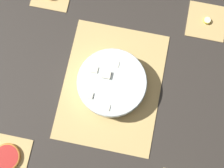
{
  "coord_description": "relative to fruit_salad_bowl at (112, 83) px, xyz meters",
  "views": [
    {
      "loc": [
        0.24,
        0.05,
        1.11
      ],
      "look_at": [
        0.0,
        0.0,
        0.03
      ],
      "focal_mm": 50.0,
      "sensor_mm": 36.0,
      "label": 1
    }
  ],
  "objects": [
    {
      "name": "bamboo_mat_center",
      "position": [
        0.0,
        0.0,
        -0.04
      ],
      "size": [
        0.46,
        0.35,
        0.01
      ],
      "color": "tan",
      "rests_on": "ground_plane"
    },
    {
      "name": "grapefruit_slice",
      "position": [
        0.32,
        -0.3,
        -0.03
      ],
      "size": [
        0.09,
        0.09,
        0.01
      ],
      "color": "#B2231E",
      "rests_on": "coaster_mat_near_right"
    },
    {
      "name": "coaster_mat_near_right",
      "position": [
        0.32,
        -0.3,
        -0.04
      ],
      "size": [
        0.15,
        0.15,
        0.01
      ],
      "color": "tan",
      "rests_on": "ground_plane"
    },
    {
      "name": "banana_coin_single",
      "position": [
        -0.32,
        0.3,
        -0.03
      ],
      "size": [
        0.03,
        0.03,
        0.01
      ],
      "color": "#F4EABC",
      "rests_on": "coaster_mat_far_left"
    },
    {
      "name": "fruit_salad_bowl",
      "position": [
        0.0,
        0.0,
        0.0
      ],
      "size": [
        0.24,
        0.24,
        0.07
      ],
      "color": "silver",
      "rests_on": "bamboo_mat_center"
    },
    {
      "name": "ground_plane",
      "position": [
        0.0,
        0.0,
        -0.04
      ],
      "size": [
        6.0,
        6.0,
        0.0
      ],
      "primitive_type": "plane",
      "color": "#2D2823"
    },
    {
      "name": "coaster_mat_far_left",
      "position": [
        -0.32,
        0.3,
        -0.04
      ],
      "size": [
        0.15,
        0.15,
        0.01
      ],
      "color": "tan",
      "rests_on": "ground_plane"
    }
  ]
}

